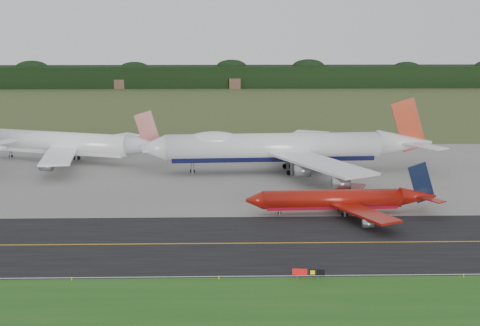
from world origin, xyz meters
name	(u,v)px	position (x,y,z in m)	size (l,w,h in m)	color
ground	(236,236)	(0.00, 0.00, 0.00)	(600.00, 600.00, 0.00)	#3B4721
grass_verge	(241,321)	(0.00, -35.00, 0.01)	(400.00, 30.00, 0.01)	#24591A
taxiway	(237,243)	(0.00, -4.00, 0.01)	(400.00, 32.00, 0.02)	black
apron	(233,173)	(0.00, 51.00, 0.01)	(400.00, 78.00, 0.01)	gray
taxiway_centreline	(237,243)	(0.00, -4.00, 0.03)	(400.00, 0.40, 0.00)	orange
taxiway_edge_line	(239,276)	(0.00, -19.50, 0.03)	(400.00, 0.25, 0.00)	silver
horizon_treeline	(228,77)	(0.00, 273.76, 5.47)	(700.00, 25.00, 12.00)	black
jet_ba_747	(284,147)	(13.10, 52.06, 6.51)	(76.07, 62.98, 19.13)	silver
jet_red_737	(343,200)	(21.84, 14.04, 2.92)	(39.11, 31.92, 10.57)	maroon
jet_star_tail	(69,144)	(-44.98, 65.72, 5.12)	(56.96, 46.42, 15.36)	white
taxiway_sign	(308,272)	(10.58, -20.92, 1.16)	(4.91, 0.61, 1.64)	slate
edge_marker_left	(72,279)	(-25.36, -20.50, 0.25)	(0.16, 0.16, 0.50)	yellow
edge_marker_center	(219,278)	(-3.03, -20.50, 0.25)	(0.16, 0.16, 0.50)	yellow
edge_marker_right	(463,275)	(34.57, -20.50, 0.25)	(0.16, 0.16, 0.50)	yellow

